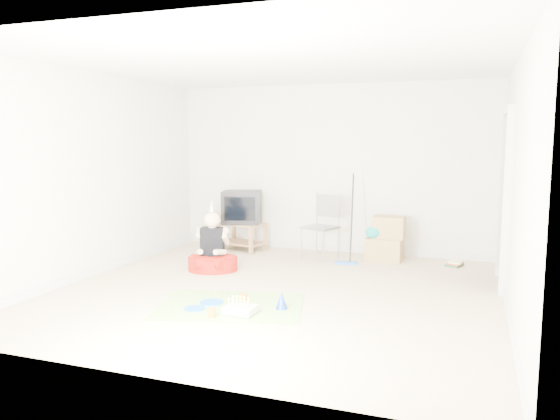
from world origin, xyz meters
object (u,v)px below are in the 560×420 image
(birthday_cake, at_px, (241,310))
(cardboard_boxes, at_px, (386,239))
(tv_stand, at_px, (242,234))
(folding_chair, at_px, (320,227))
(crt_tv, at_px, (242,207))
(seated_woman, at_px, (213,255))

(birthday_cake, bearing_deg, cardboard_boxes, 71.66)
(birthday_cake, bearing_deg, tv_stand, 113.28)
(folding_chair, relative_size, birthday_cake, 3.13)
(crt_tv, relative_size, birthday_cake, 1.91)
(crt_tv, distance_m, cardboard_boxes, 2.31)
(tv_stand, distance_m, cardboard_boxes, 2.28)
(tv_stand, bearing_deg, seated_woman, -82.65)
(cardboard_boxes, xyz_separation_m, seated_woman, (-2.10, -1.38, -0.10))
(tv_stand, height_order, birthday_cake, tv_stand)
(folding_chair, distance_m, seated_woman, 1.68)
(tv_stand, bearing_deg, folding_chair, -9.64)
(crt_tv, distance_m, seated_woman, 1.49)
(crt_tv, height_order, cardboard_boxes, crt_tv)
(folding_chair, height_order, seated_woman, folding_chair)
(seated_woman, xyz_separation_m, birthday_cake, (1.11, -1.60, -0.17))
(tv_stand, relative_size, folding_chair, 0.80)
(cardboard_boxes, bearing_deg, crt_tv, 179.52)
(crt_tv, distance_m, folding_chair, 1.39)
(tv_stand, relative_size, birthday_cake, 2.51)
(seated_woman, height_order, birthday_cake, seated_woman)
(seated_woman, distance_m, birthday_cake, 1.96)
(crt_tv, bearing_deg, birthday_cake, -82.93)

